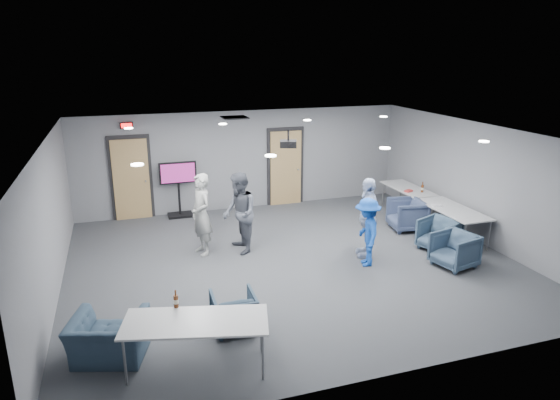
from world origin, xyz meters
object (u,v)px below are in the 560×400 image
object	(u,v)px
chair_right_b	(439,234)
table_front_left	(196,323)
table_right_b	(453,210)
person_c	(367,217)
chair_front_b	(109,338)
tv_stand	(179,186)
person_a	(201,214)
person_d	(367,232)
table_right_a	(408,190)
chair_right_a	(407,215)
bottle_front	(176,301)
person_b	(240,213)
chair_front_a	(234,311)
chair_right_c	(454,250)
bottle_right	(422,188)
projector	(288,144)

from	to	relation	value
chair_right_b	table_front_left	bearing A→B (deg)	-88.19
table_right_b	table_front_left	xyz separation A→B (m)	(-6.45, -3.13, 0.00)
person_c	chair_right_b	distance (m)	1.77
chair_front_b	table_front_left	world-z (taller)	table_front_left
chair_front_b	tv_stand	bearing A→B (deg)	-88.70
person_a	person_d	world-z (taller)	person_a
person_c	person_d	bearing A→B (deg)	-9.92
person_a	tv_stand	world-z (taller)	person_a
person_c	chair_front_b	bearing A→B (deg)	-49.18
table_right_a	chair_right_b	bearing A→B (deg)	164.13
table_right_b	tv_stand	bearing A→B (deg)	58.18
table_right_a	tv_stand	world-z (taller)	tv_stand
chair_right_a	table_right_b	size ratio (longest dim) A/B	0.43
chair_right_a	bottle_front	bearing A→B (deg)	-49.80
person_b	tv_stand	xyz separation A→B (m)	(-0.94, 2.87, -0.05)
chair_front_a	person_a	bearing A→B (deg)	-89.42
person_c	bottle_front	world-z (taller)	person_c
person_d	chair_front_b	bearing A→B (deg)	-54.71
person_a	person_d	bearing A→B (deg)	47.52
person_d	tv_stand	bearing A→B (deg)	-127.73
chair_right_c	table_front_left	distance (m)	5.81
chair_right_c	bottle_right	distance (m)	3.01
person_a	tv_stand	xyz separation A→B (m)	(-0.15, 2.70, -0.06)
person_b	bottle_front	world-z (taller)	person_b
person_b	chair_right_a	bearing A→B (deg)	89.95
chair_front_a	table_front_left	distance (m)	1.14
person_d	chair_right_c	xyz separation A→B (m)	(1.66, -0.64, -0.36)
bottle_front	tv_stand	bearing A→B (deg)	82.57
person_b	person_c	size ratio (longest dim) A/B	1.03
chair_front_a	person_b	bearing A→B (deg)	-103.92
chair_front_a	projector	world-z (taller)	projector
chair_right_a	chair_right_b	xyz separation A→B (m)	(-0.03, -1.34, -0.03)
person_c	projector	bearing A→B (deg)	-96.78
chair_front_b	table_right_a	bearing A→B (deg)	-132.37
tv_stand	projector	bearing A→B (deg)	-58.99
chair_right_b	bottle_front	distance (m)	6.38
person_b	chair_right_a	world-z (taller)	person_b
chair_right_b	chair_front_a	xyz separation A→B (m)	(-5.06, -1.83, -0.04)
bottle_front	person_b	bearing A→B (deg)	62.70
table_right_b	person_a	bearing A→B (deg)	80.85
bottle_front	chair_front_a	bearing A→B (deg)	20.99
chair_front_b	projector	bearing A→B (deg)	-124.19
person_a	person_b	size ratio (longest dim) A/B	1.00
person_b	chair_right_c	size ratio (longest dim) A/B	2.29
chair_right_c	table_right_b	bearing A→B (deg)	132.77
person_a	chair_front_a	xyz separation A→B (m)	(-0.06, -3.23, -0.58)
chair_right_b	chair_right_a	bearing A→B (deg)	156.00
chair_right_b	table_right_b	xyz separation A→B (m)	(0.68, 0.49, 0.34)
chair_front_a	tv_stand	world-z (taller)	tv_stand
person_b	projector	xyz separation A→B (m)	(0.99, -0.34, 1.52)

